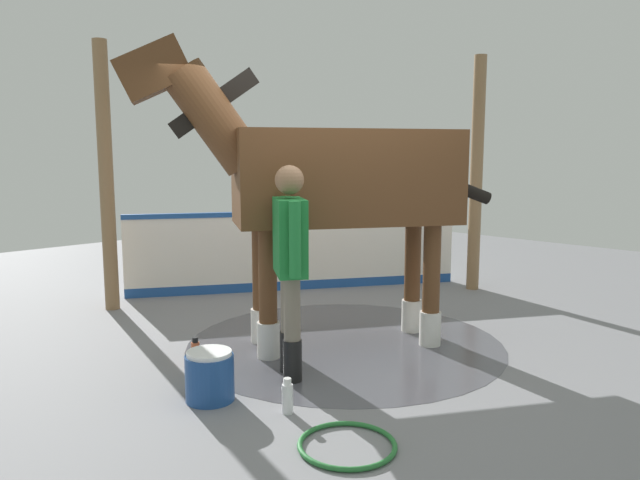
{
  "coord_description": "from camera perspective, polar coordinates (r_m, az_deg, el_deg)",
  "views": [
    {
      "loc": [
        -3.68,
        3.82,
        1.77
      ],
      "look_at": [
        -0.11,
        0.26,
        1.05
      ],
      "focal_mm": 33.5,
      "sensor_mm": 36.0,
      "label": 1
    }
  ],
  "objects": [
    {
      "name": "roof_post_near",
      "position": [
        7.16,
        -19.74,
        5.59
      ],
      "size": [
        0.16,
        0.16,
        3.02
      ],
      "primitive_type": "cylinder",
      "color": "olive",
      "rests_on": "ground"
    },
    {
      "name": "barrier_wall",
      "position": [
        7.86,
        -2.21,
        -1.29
      ],
      "size": [
        2.37,
        3.77,
        1.05
      ],
      "color": "white",
      "rests_on": "ground"
    },
    {
      "name": "bottle_shampoo",
      "position": [
        4.26,
        -3.13,
        -14.76
      ],
      "size": [
        0.08,
        0.08,
        0.25
      ],
      "color": "white",
      "rests_on": "ground"
    },
    {
      "name": "horse",
      "position": [
        5.43,
        1.09,
        5.63
      ],
      "size": [
        2.05,
        3.03,
        2.74
      ],
      "rotation": [
        0.0,
        0.0,
        1.02
      ],
      "color": "brown",
      "rests_on": "ground"
    },
    {
      "name": "wet_patch",
      "position": [
        5.74,
        2.4,
        -9.81
      ],
      "size": [
        2.97,
        2.97,
        0.0
      ],
      "primitive_type": "cylinder",
      "color": "#4C4C54",
      "rests_on": "ground"
    },
    {
      "name": "wash_bucket",
      "position": [
        4.51,
        -10.49,
        -12.65
      ],
      "size": [
        0.35,
        0.35,
        0.37
      ],
      "color": "#1E478C",
      "rests_on": "ground"
    },
    {
      "name": "bottle_spray",
      "position": [
        5.25,
        -11.81,
        -10.47
      ],
      "size": [
        0.07,
        0.07,
        0.25
      ],
      "color": "#CC5933",
      "rests_on": "ground"
    },
    {
      "name": "hose_coil",
      "position": [
        3.85,
        2.61,
        -18.95
      ],
      "size": [
        0.61,
        0.61,
        0.03
      ],
      "primitive_type": "torus",
      "color": "#267233",
      "rests_on": "ground"
    },
    {
      "name": "roof_post_far",
      "position": [
        8.05,
        14.71,
        6.03
      ],
      "size": [
        0.16,
        0.16,
        3.02
      ],
      "primitive_type": "cylinder",
      "color": "olive",
      "rests_on": "ground"
    },
    {
      "name": "handler",
      "position": [
        4.69,
        -2.89,
        -1.59
      ],
      "size": [
        0.58,
        0.46,
        1.69
      ],
      "rotation": [
        0.0,
        0.0,
        4.11
      ],
      "color": "black",
      "rests_on": "ground"
    },
    {
      "name": "ground_plane",
      "position": [
        5.59,
        1.1,
        -10.43
      ],
      "size": [
        16.0,
        16.0,
        0.02
      ],
      "primitive_type": "cube",
      "color": "gray"
    }
  ]
}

